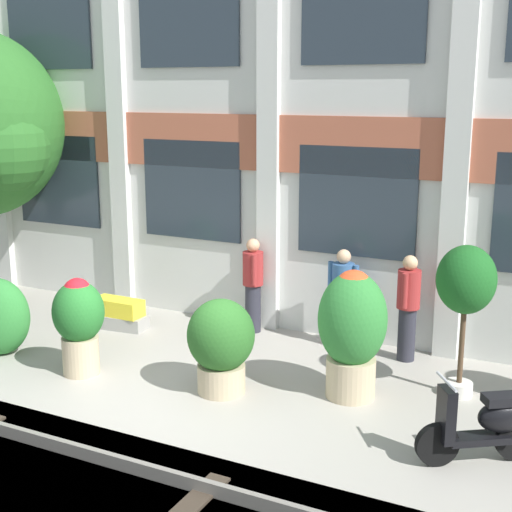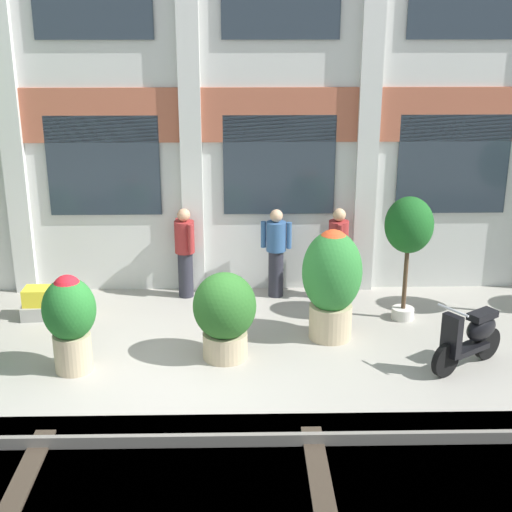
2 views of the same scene
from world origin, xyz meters
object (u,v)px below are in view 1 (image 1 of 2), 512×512
(potted_plant_glazed_jar, at_px, (352,326))
(resident_near_plants, at_px, (343,295))
(resident_by_doorway, at_px, (253,282))
(potted_plant_terracotta_small, at_px, (466,285))
(potted_plant_square_trough, at_px, (119,314))
(scooter_near_curb, at_px, (484,425))
(potted_plant_stone_basin, at_px, (79,319))
(resident_watching_tracks, at_px, (408,305))
(potted_plant_fluted_column, at_px, (221,342))

(potted_plant_glazed_jar, distance_m, resident_near_plants, 1.88)
(potted_plant_glazed_jar, height_order, resident_by_doorway, potted_plant_glazed_jar)
(potted_plant_terracotta_small, bearing_deg, potted_plant_square_trough, 178.12)
(potted_plant_square_trough, relative_size, scooter_near_curb, 0.85)
(potted_plant_glazed_jar, distance_m, resident_by_doorway, 2.89)
(potted_plant_stone_basin, bearing_deg, potted_plant_terracotta_small, 18.53)
(potted_plant_glazed_jar, xyz_separation_m, resident_by_doorway, (-2.32, 1.73, -0.12))
(potted_plant_stone_basin, xyz_separation_m, resident_by_doorway, (1.36, 2.71, 0.04))
(potted_plant_square_trough, relative_size, potted_plant_terracotta_small, 0.49)
(potted_plant_terracotta_small, relative_size, resident_by_doorway, 1.28)
(potted_plant_terracotta_small, height_order, resident_near_plants, potted_plant_terracotta_small)
(resident_by_doorway, relative_size, resident_watching_tracks, 0.99)
(potted_plant_stone_basin, xyz_separation_m, resident_near_plants, (2.93, 2.69, 0.03))
(potted_plant_glazed_jar, bearing_deg, potted_plant_square_trough, 168.89)
(potted_plant_glazed_jar, distance_m, potted_plant_square_trough, 4.57)
(potted_plant_terracotta_small, xyz_separation_m, resident_watching_tracks, (-0.96, 0.93, -0.65))
(potted_plant_square_trough, bearing_deg, potted_plant_terracotta_small, -1.88)
(resident_watching_tracks, bearing_deg, potted_plant_square_trough, -170.13)
(resident_watching_tracks, bearing_deg, potted_plant_fluted_column, -129.14)
(potted_plant_square_trough, relative_size, resident_near_plants, 0.64)
(scooter_near_curb, distance_m, resident_by_doorway, 4.98)
(potted_plant_terracotta_small, height_order, scooter_near_curb, potted_plant_terracotta_small)
(scooter_near_curb, xyz_separation_m, resident_by_doorway, (-4.16, 2.70, 0.41))
(potted_plant_square_trough, height_order, resident_near_plants, resident_near_plants)
(potted_plant_glazed_jar, relative_size, resident_watching_tracks, 1.07)
(potted_plant_glazed_jar, height_order, potted_plant_stone_basin, potted_plant_glazed_jar)
(resident_near_plants, bearing_deg, potted_plant_square_trough, -68.27)
(resident_by_doorway, distance_m, resident_watching_tracks, 2.62)
(potted_plant_square_trough, xyz_separation_m, resident_by_doorway, (2.12, 0.86, 0.61))
(resident_near_plants, bearing_deg, potted_plant_stone_basin, -38.65)
(potted_plant_terracotta_small, relative_size, scooter_near_curb, 1.71)
(scooter_near_curb, distance_m, resident_near_plants, 3.75)
(potted_plant_fluted_column, bearing_deg, resident_watching_tracks, 49.89)
(potted_plant_stone_basin, xyz_separation_m, potted_plant_square_trough, (-0.75, 1.85, -0.57))
(potted_plant_square_trough, height_order, scooter_near_curb, scooter_near_curb)
(potted_plant_fluted_column, height_order, scooter_near_curb, potted_plant_fluted_column)
(potted_plant_square_trough, bearing_deg, potted_plant_stone_basin, -67.87)
(potted_plant_glazed_jar, relative_size, potted_plant_square_trough, 1.71)
(potted_plant_glazed_jar, xyz_separation_m, potted_plant_square_trough, (-4.43, 0.87, -0.73))
(resident_by_doorway, relative_size, resident_near_plants, 1.01)
(potted_plant_fluted_column, distance_m, potted_plant_square_trough, 3.25)
(potted_plant_square_trough, xyz_separation_m, scooter_near_curb, (6.28, -1.84, 0.20))
(potted_plant_fluted_column, relative_size, resident_by_doorway, 0.81)
(scooter_near_curb, bearing_deg, potted_plant_stone_basin, -34.62)
(potted_plant_fluted_column, relative_size, resident_near_plants, 0.82)
(potted_plant_stone_basin, distance_m, resident_watching_tracks, 4.75)
(potted_plant_stone_basin, bearing_deg, scooter_near_curb, 0.07)
(potted_plant_stone_basin, relative_size, potted_plant_fluted_column, 1.09)
(potted_plant_fluted_column, bearing_deg, potted_plant_square_trough, 152.11)
(potted_plant_square_trough, height_order, resident_by_doorway, resident_by_doorway)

